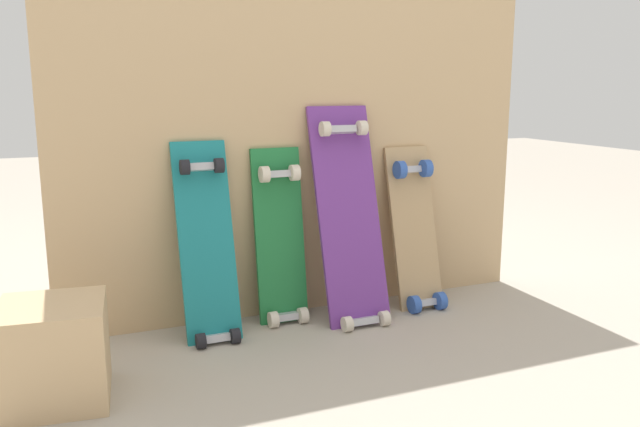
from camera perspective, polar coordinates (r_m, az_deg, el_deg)
ground_plane at (r=2.41m, az=-0.65°, el=-8.68°), size 12.00×12.00×0.00m
plywood_wall_panel at (r=2.33m, az=-1.35°, el=8.60°), size 1.76×0.04×1.43m
skateboard_teal at (r=2.16m, az=-9.83°, el=-3.36°), size 0.18×0.24×0.71m
skateboard_green at (r=2.28m, az=-3.47°, el=-2.79°), size 0.18×0.16×0.68m
skateboard_purple at (r=2.29m, az=2.67°, el=-1.00°), size 0.23×0.29×0.82m
skateboard_natural at (r=2.46m, az=8.39°, el=-1.96°), size 0.18×0.23×0.66m
wooden_crate at (r=1.87m, az=-22.29°, el=-11.24°), size 0.30×0.30×0.27m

